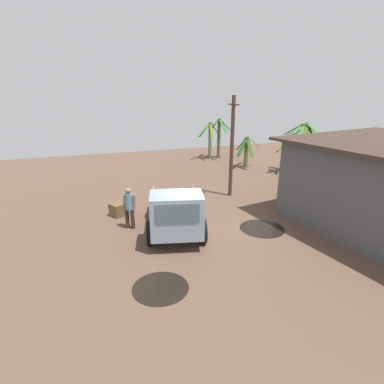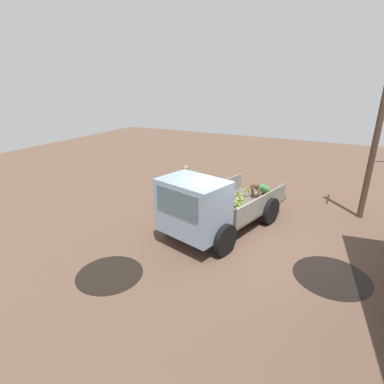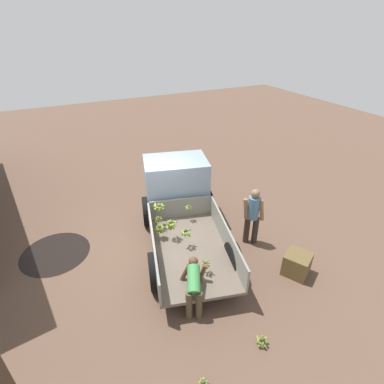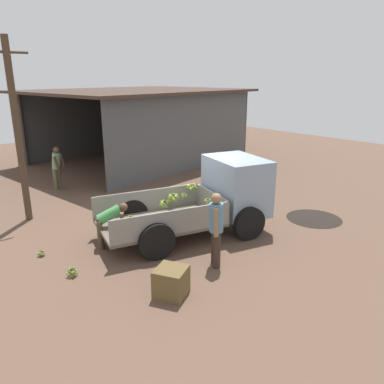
% 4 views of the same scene
% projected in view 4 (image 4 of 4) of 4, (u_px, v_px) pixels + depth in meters
% --- Properties ---
extents(ground, '(36.00, 36.00, 0.00)m').
position_uv_depth(ground, '(188.00, 221.00, 11.25)').
color(ground, brown).
extents(mud_patch_0, '(1.66, 1.66, 0.01)m').
position_uv_depth(mud_patch_0, '(314.00, 219.00, 11.48)').
color(mud_patch_0, black).
rests_on(mud_patch_0, ground).
extents(mud_patch_1, '(1.84, 1.84, 0.01)m').
position_uv_depth(mud_patch_1, '(156.00, 196.00, 13.59)').
color(mud_patch_1, black).
rests_on(mud_patch_1, ground).
extents(cargo_truck, '(4.87, 3.02, 2.01)m').
position_uv_depth(cargo_truck, '(220.00, 194.00, 10.46)').
color(cargo_truck, brown).
rests_on(cargo_truck, ground).
extents(warehouse_shed, '(11.04, 9.18, 3.55)m').
position_uv_depth(warehouse_shed, '(146.00, 108.00, 19.05)').
color(warehouse_shed, '#4C4D4E').
rests_on(warehouse_shed, ground).
extents(utility_pole, '(1.12, 0.20, 5.25)m').
position_uv_depth(utility_pole, '(17.00, 131.00, 10.64)').
color(utility_pole, '#463426').
rests_on(utility_pole, ground).
extents(banana_palm_6, '(2.37, 2.54, 2.68)m').
position_uv_depth(banana_palm_6, '(218.00, 121.00, 24.05)').
color(banana_palm_6, olive).
rests_on(banana_palm_6, ground).
extents(person_foreground_visitor, '(0.47, 0.57, 1.75)m').
position_uv_depth(person_foreground_visitor, '(216.00, 226.00, 8.37)').
color(person_foreground_visitor, '#35271F').
rests_on(person_foreground_visitor, ground).
extents(person_worker_loading, '(0.86, 0.72, 1.14)m').
position_uv_depth(person_worker_loading, '(109.00, 221.00, 9.42)').
color(person_worker_loading, '#4A3D2C').
rests_on(person_worker_loading, ground).
extents(person_bystander_near_shed, '(0.63, 0.60, 1.64)m').
position_uv_depth(person_bystander_near_shed, '(57.00, 166.00, 14.25)').
color(person_bystander_near_shed, brown).
rests_on(person_bystander_near_shed, ground).
extents(banana_bunch_on_ground_0, '(0.26, 0.26, 0.21)m').
position_uv_depth(banana_bunch_on_ground_0, '(72.00, 271.00, 8.14)').
color(banana_bunch_on_ground_0, '#48412F').
rests_on(banana_bunch_on_ground_0, ground).
extents(banana_bunch_on_ground_1, '(0.19, 0.19, 0.16)m').
position_uv_depth(banana_bunch_on_ground_1, '(41.00, 253.00, 9.07)').
color(banana_bunch_on_ground_1, '#4E4633').
rests_on(banana_bunch_on_ground_1, ground).
extents(wooden_crate_0, '(0.81, 0.81, 0.58)m').
position_uv_depth(wooden_crate_0, '(171.00, 282.00, 7.40)').
color(wooden_crate_0, brown).
rests_on(wooden_crate_0, ground).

